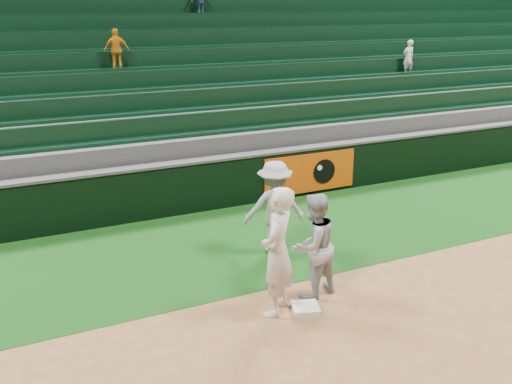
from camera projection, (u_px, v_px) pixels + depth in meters
ground at (308, 310)px, 9.20m from camera, size 70.00×70.00×0.00m
foul_grass at (234, 243)px, 11.77m from camera, size 36.00×4.20×0.01m
first_base at (306, 308)px, 9.16m from camera, size 0.53×0.53×0.09m
first_baseman at (277, 252)px, 8.83m from camera, size 0.90×0.89×2.10m
baserunner at (313, 246)px, 9.41m from camera, size 1.02×0.88×1.80m
base_coach at (275, 207)px, 11.09m from camera, size 1.35×1.01×1.86m
field_wall at (198, 185)px, 13.47m from camera, size 36.00×0.45×1.25m
stadium_seating at (150, 114)px, 16.35m from camera, size 36.00×5.95×5.39m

